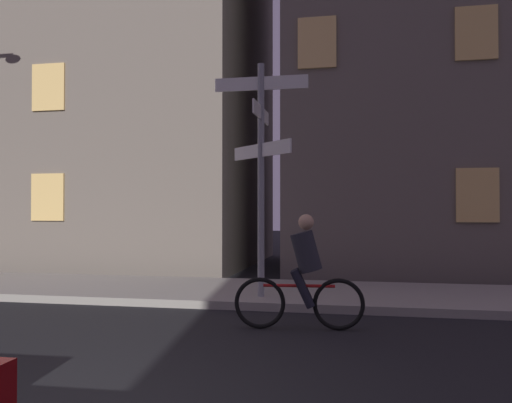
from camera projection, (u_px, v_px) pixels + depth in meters
The scene contains 3 objects.
sidewalk_kerb at pixel (241, 292), 10.51m from camera, with size 40.00×3.06×0.14m, color gray.
signpost at pixel (261, 156), 9.60m from camera, with size 1.69×1.39×4.14m.
cyclist at pixel (303, 276), 7.53m from camera, with size 1.82×0.36×1.61m.
Camera 1 is at (2.35, -3.62, 1.66)m, focal length 37.89 mm.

